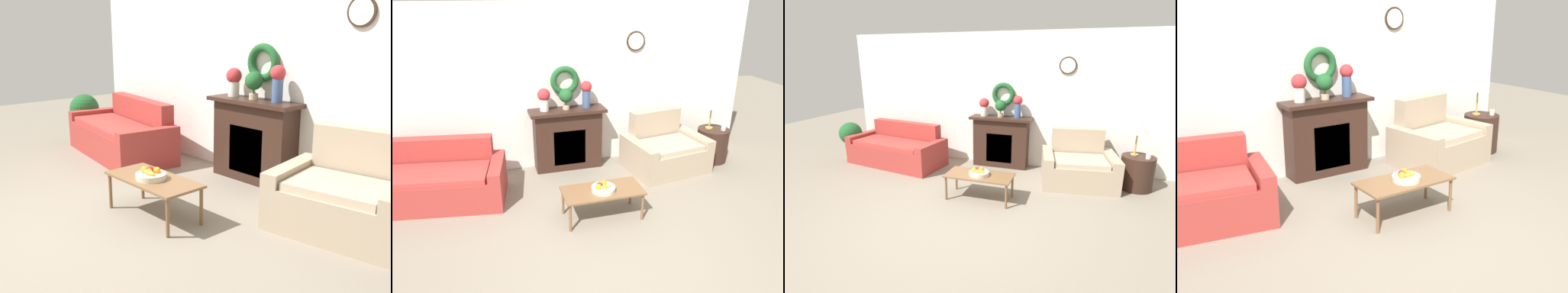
% 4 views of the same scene
% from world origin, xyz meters
% --- Properties ---
extents(ground_plane, '(16.00, 16.00, 0.00)m').
position_xyz_m(ground_plane, '(0.00, 0.00, 0.00)').
color(ground_plane, gray).
extents(wall_back, '(6.80, 0.16, 2.70)m').
position_xyz_m(wall_back, '(0.00, 2.75, 1.35)').
color(wall_back, white).
rests_on(wall_back, ground_plane).
extents(fireplace, '(1.25, 0.41, 1.04)m').
position_xyz_m(fireplace, '(0.09, 2.54, 0.53)').
color(fireplace, '#331E16').
rests_on(fireplace, ground_plane).
extents(couch_left, '(2.14, 1.21, 0.85)m').
position_xyz_m(couch_left, '(-2.04, 1.97, 0.31)').
color(couch_left, '#9E332D').
rests_on(couch_left, ground_plane).
extents(loveseat_right, '(1.39, 1.13, 0.95)m').
position_xyz_m(loveseat_right, '(1.65, 2.06, 0.32)').
color(loveseat_right, tan).
rests_on(loveseat_right, ground_plane).
extents(coffee_table, '(1.06, 0.51, 0.41)m').
position_xyz_m(coffee_table, '(0.17, 0.89, 0.37)').
color(coffee_table, brown).
rests_on(coffee_table, ground_plane).
extents(fruit_bowl, '(0.31, 0.31, 0.12)m').
position_xyz_m(fruit_bowl, '(0.17, 0.86, 0.45)').
color(fruit_bowl, beige).
rests_on(fruit_bowl, coffee_table).
extents(vase_on_mantel_left, '(0.20, 0.20, 0.36)m').
position_xyz_m(vase_on_mantel_left, '(-0.28, 2.55, 1.25)').
color(vase_on_mantel_left, silver).
rests_on(vase_on_mantel_left, fireplace).
extents(vase_on_mantel_right, '(0.18, 0.18, 0.44)m').
position_xyz_m(vase_on_mantel_right, '(0.42, 2.55, 1.30)').
color(vase_on_mantel_right, '#3D5684').
rests_on(vase_on_mantel_right, fireplace).
extents(potted_plant_on_mantel, '(0.23, 0.23, 0.34)m').
position_xyz_m(potted_plant_on_mantel, '(0.07, 2.53, 1.26)').
color(potted_plant_on_mantel, tan).
rests_on(potted_plant_on_mantel, fireplace).
extents(potted_plant_floor_by_couch, '(0.49, 0.49, 0.81)m').
position_xyz_m(potted_plant_floor_by_couch, '(-3.28, 2.03, 0.50)').
color(potted_plant_floor_by_couch, tan).
rests_on(potted_plant_floor_by_couch, ground_plane).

